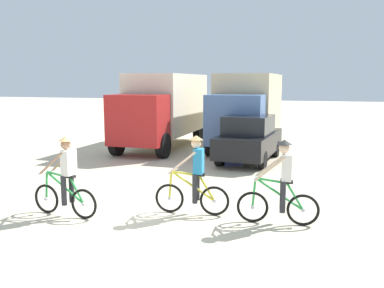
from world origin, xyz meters
name	(u,v)px	position (x,y,z in m)	size (l,w,h in m)	color
ground_plane	(127,215)	(0.00, 0.00, 0.00)	(120.00, 120.00, 0.00)	beige
box_truck_cream_rv	(164,106)	(-2.89, 9.60, 1.87)	(2.45, 6.77, 3.35)	beige
box_truck_tan_camper	(248,107)	(0.82, 10.71, 1.87)	(2.40, 6.75, 3.35)	#CCB78E
sedan_parked	(249,138)	(1.52, 7.24, 0.88)	(2.01, 4.30, 1.76)	black
cyclist_orange_shirt	(66,180)	(-1.25, -0.48, 0.85)	(1.73, 0.52, 1.82)	black
cyclist_cowboy_hat	(194,178)	(1.43, 0.54, 0.85)	(1.73, 0.52, 1.82)	black
cyclist_near_camera	(281,185)	(3.37, 0.45, 0.85)	(1.73, 0.52, 1.82)	black
supply_crate	(230,156)	(0.96, 6.51, 0.30)	(0.68, 0.77, 0.60)	#4C5199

